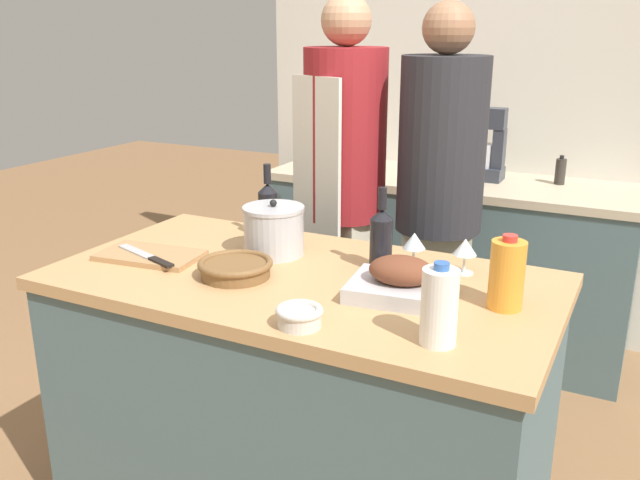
# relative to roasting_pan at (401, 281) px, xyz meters

# --- Properties ---
(kitchen_island) EXTENTS (1.55, 0.82, 0.90)m
(kitchen_island) POSITION_rel_roasting_pan_xyz_m (-0.33, 0.02, -0.50)
(kitchen_island) COLOR #4C666B
(kitchen_island) RESTS_ON ground_plane
(back_counter) EXTENTS (1.88, 0.60, 0.89)m
(back_counter) POSITION_rel_roasting_pan_xyz_m (-0.33, 1.62, -0.50)
(back_counter) COLOR #4C666B
(back_counter) RESTS_ON ground_plane
(back_wall) EXTENTS (2.38, 0.10, 2.55)m
(back_wall) POSITION_rel_roasting_pan_xyz_m (-0.33, 1.97, 0.33)
(back_wall) COLOR silver
(back_wall) RESTS_ON ground_plane
(roasting_pan) EXTENTS (0.31, 0.26, 0.12)m
(roasting_pan) POSITION_rel_roasting_pan_xyz_m (0.00, 0.00, 0.00)
(roasting_pan) COLOR #BCBCC1
(roasting_pan) RESTS_ON kitchen_island
(wicker_basket) EXTENTS (0.23, 0.23, 0.05)m
(wicker_basket) POSITION_rel_roasting_pan_xyz_m (-0.51, -0.08, -0.02)
(wicker_basket) COLOR brown
(wicker_basket) RESTS_ON kitchen_island
(cutting_board) EXTENTS (0.35, 0.23, 0.02)m
(cutting_board) POSITION_rel_roasting_pan_xyz_m (-0.86, -0.06, -0.04)
(cutting_board) COLOR #AD7F51
(cutting_board) RESTS_ON kitchen_island
(stock_pot) EXTENTS (0.21, 0.21, 0.19)m
(stock_pot) POSITION_rel_roasting_pan_xyz_m (-0.51, 0.16, 0.04)
(stock_pot) COLOR #B7B7BC
(stock_pot) RESTS_ON kitchen_island
(mixing_bowl) EXTENTS (0.12, 0.12, 0.05)m
(mixing_bowl) POSITION_rel_roasting_pan_xyz_m (-0.16, -0.30, -0.02)
(mixing_bowl) COLOR beige
(mixing_bowl) RESTS_ON kitchen_island
(juice_jug) EXTENTS (0.09, 0.09, 0.21)m
(juice_jug) POSITION_rel_roasting_pan_xyz_m (0.28, 0.05, 0.05)
(juice_jug) COLOR orange
(juice_jug) RESTS_ON kitchen_island
(milk_jug) EXTENTS (0.09, 0.09, 0.21)m
(milk_jug) POSITION_rel_roasting_pan_xyz_m (0.18, -0.24, 0.05)
(milk_jug) COLOR white
(milk_jug) RESTS_ON kitchen_island
(wine_bottle_green) EXTENTS (0.07, 0.07, 0.27)m
(wine_bottle_green) POSITION_rel_roasting_pan_xyz_m (-0.14, 0.18, 0.06)
(wine_bottle_green) COLOR black
(wine_bottle_green) RESTS_ON kitchen_island
(wine_bottle_dark) EXTENTS (0.07, 0.07, 0.27)m
(wine_bottle_dark) POSITION_rel_roasting_pan_xyz_m (-0.63, 0.32, 0.06)
(wine_bottle_dark) COLOR black
(wine_bottle_dark) RESTS_ON kitchen_island
(wine_glass_left) EXTENTS (0.07, 0.07, 0.11)m
(wine_glass_left) POSITION_rel_roasting_pan_xyz_m (-0.05, 0.25, 0.04)
(wine_glass_left) COLOR silver
(wine_glass_left) RESTS_ON kitchen_island
(wine_glass_right) EXTENTS (0.07, 0.07, 0.11)m
(wine_glass_right) POSITION_rel_roasting_pan_xyz_m (0.11, 0.27, 0.04)
(wine_glass_right) COLOR silver
(wine_glass_right) RESTS_ON kitchen_island
(knife_chef) EXTENTS (0.29, 0.12, 0.01)m
(knife_chef) POSITION_rel_roasting_pan_xyz_m (-0.84, -0.10, -0.02)
(knife_chef) COLOR #B7B7BC
(knife_chef) RESTS_ON cutting_board
(stand_mixer) EXTENTS (0.18, 0.14, 0.36)m
(stand_mixer) POSITION_rel_roasting_pan_xyz_m (-0.17, 1.67, 0.09)
(stand_mixer) COLOR #333842
(stand_mixer) RESTS_ON back_counter
(condiment_bottle_tall) EXTENTS (0.05, 0.05, 0.16)m
(condiment_bottle_tall) POSITION_rel_roasting_pan_xyz_m (-0.29, 1.58, 0.02)
(condiment_bottle_tall) COLOR maroon
(condiment_bottle_tall) RESTS_ON back_counter
(condiment_bottle_short) EXTENTS (0.05, 0.05, 0.14)m
(condiment_bottle_short) POSITION_rel_roasting_pan_xyz_m (0.18, 1.73, 0.01)
(condiment_bottle_short) COLOR #332D28
(condiment_bottle_short) RESTS_ON back_counter
(person_cook_aproned) EXTENTS (0.36, 0.38, 1.76)m
(person_cook_aproned) POSITION_rel_roasting_pan_xyz_m (-0.58, 0.87, 0.03)
(person_cook_aproned) COLOR beige
(person_cook_aproned) RESTS_ON ground_plane
(person_cook_guest) EXTENTS (0.35, 0.35, 1.73)m
(person_cook_guest) POSITION_rel_roasting_pan_xyz_m (-0.17, 0.92, 0.01)
(person_cook_guest) COLOR beige
(person_cook_guest) RESTS_ON ground_plane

